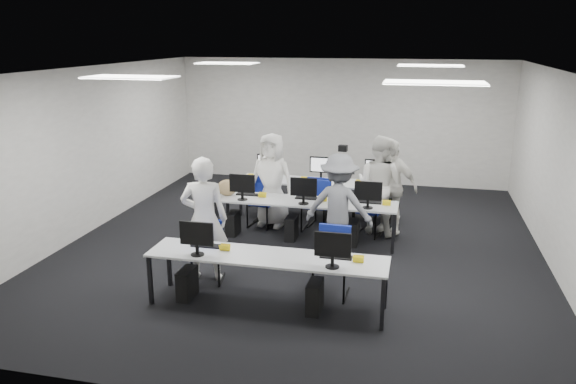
% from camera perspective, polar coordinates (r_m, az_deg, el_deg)
% --- Properties ---
extents(room, '(9.00, 9.02, 3.00)m').
position_cam_1_polar(room, '(9.45, 1.59, 3.23)').
color(room, black).
rests_on(room, ground).
extents(ceiling_panels, '(5.20, 4.60, 0.02)m').
position_cam_1_polar(ceiling_panels, '(9.25, 1.66, 12.25)').
color(ceiling_panels, white).
rests_on(ceiling_panels, room).
extents(desk_front, '(3.20, 0.70, 0.73)m').
position_cam_1_polar(desk_front, '(7.46, -2.17, -6.83)').
color(desk_front, silver).
rests_on(desk_front, ground).
extents(desk_mid, '(3.20, 0.70, 0.73)m').
position_cam_1_polar(desk_mid, '(9.85, 1.79, -1.19)').
color(desk_mid, silver).
rests_on(desk_mid, ground).
extents(desk_back, '(3.20, 0.70, 0.73)m').
position_cam_1_polar(desk_back, '(11.17, 3.20, 0.84)').
color(desk_back, silver).
rests_on(desk_back, ground).
extents(equipment_front, '(2.51, 0.41, 1.19)m').
position_cam_1_polar(equipment_front, '(7.62, -3.59, -8.99)').
color(equipment_front, '#0D1EB5').
rests_on(equipment_front, desk_front).
extents(equipment_mid, '(2.91, 0.41, 1.19)m').
position_cam_1_polar(equipment_mid, '(9.97, 0.67, -2.92)').
color(equipment_mid, white).
rests_on(equipment_mid, desk_mid).
extents(equipment_back, '(2.91, 0.41, 1.19)m').
position_cam_1_polar(equipment_back, '(11.25, 4.16, -0.78)').
color(equipment_back, white).
rests_on(equipment_back, desk_back).
extents(chair_0, '(0.51, 0.54, 0.88)m').
position_cam_1_polar(chair_0, '(8.47, -8.11, -7.10)').
color(chair_0, navy).
rests_on(chair_0, ground).
extents(chair_1, '(0.49, 0.53, 0.97)m').
position_cam_1_polar(chair_1, '(7.96, 4.45, -8.32)').
color(chair_1, navy).
rests_on(chair_1, ground).
extents(chair_2, '(0.52, 0.56, 0.92)m').
position_cam_1_polar(chair_2, '(10.73, -2.62, -1.94)').
color(chair_2, navy).
rests_on(chair_2, ground).
extents(chair_3, '(0.50, 0.54, 0.95)m').
position_cam_1_polar(chair_3, '(10.53, 2.85, -2.23)').
color(chair_3, navy).
rests_on(chair_3, ground).
extents(chair_4, '(0.55, 0.58, 0.91)m').
position_cam_1_polar(chair_4, '(10.36, 8.24, -2.75)').
color(chair_4, navy).
rests_on(chair_4, ground).
extents(chair_5, '(0.42, 0.46, 0.81)m').
position_cam_1_polar(chair_5, '(11.07, -2.29, -1.58)').
color(chair_5, navy).
rests_on(chair_5, ground).
extents(chair_6, '(0.53, 0.56, 0.95)m').
position_cam_1_polar(chair_6, '(10.74, 3.50, -1.89)').
color(chair_6, navy).
rests_on(chair_6, ground).
extents(chair_7, '(0.60, 0.63, 0.94)m').
position_cam_1_polar(chair_7, '(10.57, 8.01, -2.32)').
color(chair_7, navy).
rests_on(chair_7, ground).
extents(handbag, '(0.42, 0.34, 0.30)m').
position_cam_1_polar(handbag, '(10.18, -6.20, 0.45)').
color(handbag, '#A47C54').
rests_on(handbag, desk_mid).
extents(student_0, '(0.75, 0.55, 1.87)m').
position_cam_1_polar(student_0, '(8.31, -8.50, -2.74)').
color(student_0, white).
rests_on(student_0, ground).
extents(student_1, '(1.09, 0.99, 1.81)m').
position_cam_1_polar(student_1, '(10.33, 9.25, 0.72)').
color(student_1, white).
rests_on(student_1, ground).
extents(student_2, '(0.94, 0.69, 1.78)m').
position_cam_1_polar(student_2, '(10.60, -1.66, 1.22)').
color(student_2, white).
rests_on(student_2, ground).
extents(student_3, '(1.08, 0.66, 1.73)m').
position_cam_1_polar(student_3, '(10.43, 10.31, 0.57)').
color(student_3, white).
rests_on(student_3, ground).
extents(photographer, '(1.17, 0.74, 1.72)m').
position_cam_1_polar(photographer, '(9.13, 5.19, -1.44)').
color(photographer, slate).
rests_on(photographer, ground).
extents(dslr_camera, '(0.16, 0.19, 0.10)m').
position_cam_1_polar(dslr_camera, '(9.07, 5.60, 4.44)').
color(dslr_camera, black).
rests_on(dslr_camera, photographer).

